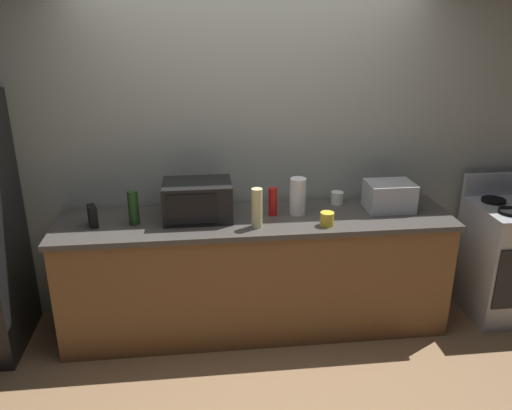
{
  "coord_description": "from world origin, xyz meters",
  "views": [
    {
      "loc": [
        -0.4,
        -3.02,
        2.3
      ],
      "look_at": [
        0.0,
        0.4,
        1.0
      ],
      "focal_mm": 36.43,
      "sensor_mm": 36.0,
      "label": 1
    }
  ],
  "objects_px": {
    "bottle_wine": "(133,208)",
    "mug_yellow": "(327,219)",
    "bottle_hot_sauce": "(273,202)",
    "cordless_phone": "(93,216)",
    "toaster_oven": "(389,196)",
    "paper_towel_roll": "(298,196)",
    "bottle_hand_soap": "(257,208)",
    "mug_white": "(337,198)",
    "stove_range": "(508,259)",
    "microwave": "(197,200)"
  },
  "relations": [
    {
      "from": "bottle_wine",
      "to": "mug_yellow",
      "type": "xyz_separation_m",
      "value": [
        1.32,
        -0.18,
        -0.07
      ]
    },
    {
      "from": "bottle_hot_sauce",
      "to": "mug_yellow",
      "type": "relative_size",
      "value": 2.15
    },
    {
      "from": "cordless_phone",
      "to": "mug_yellow",
      "type": "distance_m",
      "value": 1.61
    },
    {
      "from": "toaster_oven",
      "to": "paper_towel_roll",
      "type": "height_order",
      "value": "paper_towel_roll"
    },
    {
      "from": "cordless_phone",
      "to": "bottle_hand_soap",
      "type": "bearing_deg",
      "value": -27.77
    },
    {
      "from": "bottle_hand_soap",
      "to": "bottle_hot_sauce",
      "type": "bearing_deg",
      "value": 55.83
    },
    {
      "from": "bottle_hand_soap",
      "to": "mug_white",
      "type": "relative_size",
      "value": 2.92
    },
    {
      "from": "bottle_hot_sauce",
      "to": "mug_yellow",
      "type": "height_order",
      "value": "bottle_hot_sauce"
    },
    {
      "from": "cordless_phone",
      "to": "mug_white",
      "type": "distance_m",
      "value": 1.8
    },
    {
      "from": "toaster_oven",
      "to": "paper_towel_roll",
      "type": "bearing_deg",
      "value": -179.17
    },
    {
      "from": "paper_towel_roll",
      "to": "mug_white",
      "type": "bearing_deg",
      "value": 26.75
    },
    {
      "from": "mug_yellow",
      "to": "mug_white",
      "type": "bearing_deg",
      "value": 66.15
    },
    {
      "from": "paper_towel_roll",
      "to": "mug_yellow",
      "type": "distance_m",
      "value": 0.3
    },
    {
      "from": "mug_white",
      "to": "toaster_oven",
      "type": "bearing_deg",
      "value": -24.91
    },
    {
      "from": "toaster_oven",
      "to": "mug_yellow",
      "type": "distance_m",
      "value": 0.59
    },
    {
      "from": "paper_towel_roll",
      "to": "bottle_hand_soap",
      "type": "relative_size",
      "value": 0.98
    },
    {
      "from": "stove_range",
      "to": "mug_yellow",
      "type": "bearing_deg",
      "value": -173.04
    },
    {
      "from": "cordless_phone",
      "to": "bottle_hot_sauce",
      "type": "bearing_deg",
      "value": -17.62
    },
    {
      "from": "mug_white",
      "to": "mug_yellow",
      "type": "xyz_separation_m",
      "value": [
        -0.18,
        -0.41,
        0.0
      ]
    },
    {
      "from": "mug_yellow",
      "to": "paper_towel_roll",
      "type": "bearing_deg",
      "value": 124.21
    },
    {
      "from": "bottle_wine",
      "to": "mug_yellow",
      "type": "bearing_deg",
      "value": -7.6
    },
    {
      "from": "microwave",
      "to": "cordless_phone",
      "type": "relative_size",
      "value": 3.2
    },
    {
      "from": "toaster_oven",
      "to": "stove_range",
      "type": "bearing_deg",
      "value": -3.45
    },
    {
      "from": "bottle_hand_soap",
      "to": "mug_white",
      "type": "height_order",
      "value": "bottle_hand_soap"
    },
    {
      "from": "stove_range",
      "to": "cordless_phone",
      "type": "distance_m",
      "value": 3.17
    },
    {
      "from": "toaster_oven",
      "to": "bottle_wine",
      "type": "distance_m",
      "value": 1.85
    },
    {
      "from": "stove_range",
      "to": "toaster_oven",
      "type": "distance_m",
      "value": 1.14
    },
    {
      "from": "stove_range",
      "to": "bottle_wine",
      "type": "height_order",
      "value": "bottle_wine"
    },
    {
      "from": "toaster_oven",
      "to": "cordless_phone",
      "type": "distance_m",
      "value": 2.13
    },
    {
      "from": "cordless_phone",
      "to": "bottle_wine",
      "type": "xyz_separation_m",
      "value": [
        0.28,
        0.01,
        0.05
      ]
    },
    {
      "from": "microwave",
      "to": "bottle_hand_soap",
      "type": "relative_size",
      "value": 1.74
    },
    {
      "from": "microwave",
      "to": "bottle_wine",
      "type": "height_order",
      "value": "microwave"
    },
    {
      "from": "mug_yellow",
      "to": "stove_range",
      "type": "bearing_deg",
      "value": 6.96
    },
    {
      "from": "paper_towel_roll",
      "to": "bottle_hand_soap",
      "type": "distance_m",
      "value": 0.38
    },
    {
      "from": "microwave",
      "to": "paper_towel_roll",
      "type": "distance_m",
      "value": 0.72
    },
    {
      "from": "paper_towel_roll",
      "to": "bottle_hot_sauce",
      "type": "bearing_deg",
      "value": -179.77
    },
    {
      "from": "bottle_hot_sauce",
      "to": "stove_range",
      "type": "bearing_deg",
      "value": -1.52
    },
    {
      "from": "cordless_phone",
      "to": "microwave",
      "type": "bearing_deg",
      "value": -15.48
    },
    {
      "from": "toaster_oven",
      "to": "bottle_hand_soap",
      "type": "bearing_deg",
      "value": -167.93
    },
    {
      "from": "stove_range",
      "to": "bottle_hand_soap",
      "type": "bearing_deg",
      "value": -175.55
    },
    {
      "from": "mug_white",
      "to": "mug_yellow",
      "type": "relative_size",
      "value": 0.99
    },
    {
      "from": "cordless_phone",
      "to": "bottle_hot_sauce",
      "type": "relative_size",
      "value": 0.73
    },
    {
      "from": "bottle_hot_sauce",
      "to": "mug_yellow",
      "type": "distance_m",
      "value": 0.42
    },
    {
      "from": "paper_towel_roll",
      "to": "mug_yellow",
      "type": "bearing_deg",
      "value": -55.79
    },
    {
      "from": "stove_range",
      "to": "paper_towel_roll",
      "type": "distance_m",
      "value": 1.79
    },
    {
      "from": "cordless_phone",
      "to": "bottle_wine",
      "type": "height_order",
      "value": "bottle_wine"
    },
    {
      "from": "microwave",
      "to": "mug_white",
      "type": "distance_m",
      "value": 1.08
    },
    {
      "from": "cordless_phone",
      "to": "bottle_hot_sauce",
      "type": "xyz_separation_m",
      "value": [
        1.26,
        0.07,
        0.03
      ]
    },
    {
      "from": "bottle_wine",
      "to": "mug_yellow",
      "type": "relative_size",
      "value": 2.55
    },
    {
      "from": "bottle_hand_soap",
      "to": "mug_white",
      "type": "bearing_deg",
      "value": 29.73
    }
  ]
}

